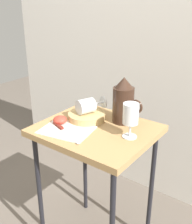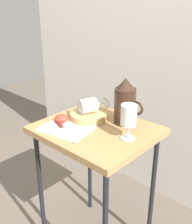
{
  "view_description": "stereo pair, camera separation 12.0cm",
  "coord_description": "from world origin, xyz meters",
  "px_view_note": "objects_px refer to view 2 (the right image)",
  "views": [
    {
      "loc": [
        0.7,
        -0.94,
        1.3
      ],
      "look_at": [
        0.0,
        0.0,
        0.8
      ],
      "focal_mm": 44.62,
      "sensor_mm": 36.0,
      "label": 1
    },
    {
      "loc": [
        0.79,
        -0.86,
        1.3
      ],
      "look_at": [
        0.0,
        0.0,
        0.8
      ],
      "focal_mm": 44.62,
      "sensor_mm": 36.0,
      "label": 2
    }
  ],
  "objects_px": {
    "table": "(96,143)",
    "wine_glass_upright": "(129,117)",
    "apple_half_left": "(62,118)",
    "knife": "(62,127)",
    "wine_glass_tipped_near": "(89,106)",
    "basket_tray": "(89,116)",
    "pitcher": "(125,105)"
  },
  "relations": [
    {
      "from": "pitcher",
      "to": "apple_half_left",
      "type": "distance_m",
      "value": 0.31
    },
    {
      "from": "apple_half_left",
      "to": "knife",
      "type": "distance_m",
      "value": 0.07
    },
    {
      "from": "table",
      "to": "pitcher",
      "type": "xyz_separation_m",
      "value": [
        0.06,
        0.13,
        0.17
      ]
    },
    {
      "from": "wine_glass_tipped_near",
      "to": "apple_half_left",
      "type": "height_order",
      "value": "wine_glass_tipped_near"
    },
    {
      "from": "wine_glass_upright",
      "to": "wine_glass_tipped_near",
      "type": "height_order",
      "value": "wine_glass_upright"
    },
    {
      "from": "apple_half_left",
      "to": "knife",
      "type": "bearing_deg",
      "value": -39.37
    },
    {
      "from": "pitcher",
      "to": "wine_glass_tipped_near",
      "type": "distance_m",
      "value": 0.18
    },
    {
      "from": "table",
      "to": "apple_half_left",
      "type": "height_order",
      "value": "apple_half_left"
    },
    {
      "from": "table",
      "to": "pitcher",
      "type": "height_order",
      "value": "pitcher"
    },
    {
      "from": "pitcher",
      "to": "apple_half_left",
      "type": "bearing_deg",
      "value": -138.09
    },
    {
      "from": "pitcher",
      "to": "wine_glass_tipped_near",
      "type": "bearing_deg",
      "value": -151.86
    },
    {
      "from": "basket_tray",
      "to": "pitcher",
      "type": "bearing_deg",
      "value": 29.22
    },
    {
      "from": "basket_tray",
      "to": "pitcher",
      "type": "relative_size",
      "value": 0.82
    },
    {
      "from": "wine_glass_tipped_near",
      "to": "knife",
      "type": "xyz_separation_m",
      "value": [
        -0.01,
        -0.16,
        -0.06
      ]
    },
    {
      "from": "wine_glass_upright",
      "to": "knife",
      "type": "distance_m",
      "value": 0.32
    },
    {
      "from": "wine_glass_tipped_near",
      "to": "knife",
      "type": "distance_m",
      "value": 0.18
    },
    {
      "from": "basket_tray",
      "to": "apple_half_left",
      "type": "relative_size",
      "value": 2.74
    },
    {
      "from": "basket_tray",
      "to": "apple_half_left",
      "type": "distance_m",
      "value": 0.14
    },
    {
      "from": "table",
      "to": "wine_glass_upright",
      "type": "height_order",
      "value": "wine_glass_upright"
    },
    {
      "from": "wine_glass_upright",
      "to": "wine_glass_tipped_near",
      "type": "relative_size",
      "value": 0.98
    },
    {
      "from": "table",
      "to": "apple_half_left",
      "type": "bearing_deg",
      "value": -156.49
    },
    {
      "from": "basket_tray",
      "to": "wine_glass_tipped_near",
      "type": "bearing_deg",
      "value": 114.88
    },
    {
      "from": "table",
      "to": "wine_glass_tipped_near",
      "type": "xyz_separation_m",
      "value": [
        -0.09,
        0.05,
        0.15
      ]
    },
    {
      "from": "table",
      "to": "basket_tray",
      "type": "xyz_separation_m",
      "value": [
        -0.09,
        0.05,
        0.1
      ]
    },
    {
      "from": "table",
      "to": "wine_glass_upright",
      "type": "relative_size",
      "value": 4.62
    },
    {
      "from": "wine_glass_upright",
      "to": "apple_half_left",
      "type": "xyz_separation_m",
      "value": [
        -0.33,
        -0.08,
        -0.08
      ]
    },
    {
      "from": "table",
      "to": "wine_glass_tipped_near",
      "type": "bearing_deg",
      "value": 152.67
    },
    {
      "from": "table",
      "to": "apple_half_left",
      "type": "distance_m",
      "value": 0.2
    },
    {
      "from": "table",
      "to": "pitcher",
      "type": "relative_size",
      "value": 3.22
    },
    {
      "from": "pitcher",
      "to": "apple_half_left",
      "type": "height_order",
      "value": "pitcher"
    },
    {
      "from": "basket_tray",
      "to": "wine_glass_tipped_near",
      "type": "xyz_separation_m",
      "value": [
        -0.0,
        0.0,
        0.05
      ]
    },
    {
      "from": "wine_glass_upright",
      "to": "basket_tray",
      "type": "bearing_deg",
      "value": 173.35
    }
  ]
}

